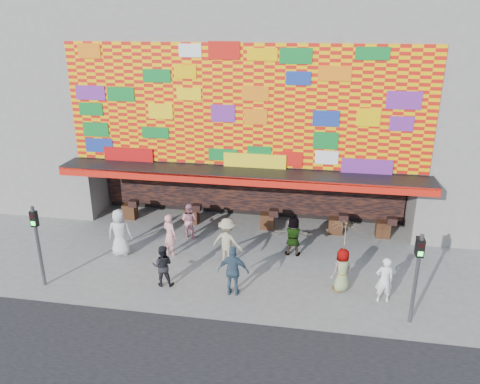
# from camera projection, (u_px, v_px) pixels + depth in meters

# --- Properties ---
(ground) EXTENTS (90.00, 90.00, 0.00)m
(ground) POSITION_uv_depth(u_px,v_px,m) (225.00, 279.00, 16.96)
(ground) COLOR slate
(ground) RESTS_ON ground
(shop_building) EXTENTS (15.20, 9.40, 10.00)m
(shop_building) POSITION_uv_depth(u_px,v_px,m) (258.00, 98.00, 22.67)
(shop_building) COLOR gray
(shop_building) RESTS_ON ground
(neighbor_left) EXTENTS (11.00, 8.00, 12.00)m
(neighbor_left) POSITION_uv_depth(u_px,v_px,m) (11.00, 77.00, 24.36)
(neighbor_left) COLOR gray
(neighbor_left) RESTS_ON ground
(signal_left) EXTENTS (0.22, 0.20, 3.00)m
(signal_left) POSITION_uv_depth(u_px,v_px,m) (37.00, 237.00, 15.93)
(signal_left) COLOR #59595B
(signal_left) RESTS_ON ground
(signal_right) EXTENTS (0.22, 0.20, 3.00)m
(signal_right) POSITION_uv_depth(u_px,v_px,m) (417.00, 269.00, 13.92)
(signal_right) COLOR #59595B
(signal_right) RESTS_ON ground
(ped_a) EXTENTS (1.03, 0.77, 1.91)m
(ped_a) POSITION_uv_depth(u_px,v_px,m) (120.00, 232.00, 18.39)
(ped_a) COLOR beige
(ped_a) RESTS_ON ground
(ped_b) EXTENTS (0.76, 0.66, 1.75)m
(ped_b) POSITION_uv_depth(u_px,v_px,m) (170.00, 235.00, 18.38)
(ped_b) COLOR pink
(ped_b) RESTS_ON ground
(ped_c) EXTENTS (0.82, 0.68, 1.52)m
(ped_c) POSITION_uv_depth(u_px,v_px,m) (163.00, 266.00, 16.32)
(ped_c) COLOR black
(ped_c) RESTS_ON ground
(ped_d) EXTENTS (1.32, 0.92, 1.87)m
(ped_d) POSITION_uv_depth(u_px,v_px,m) (227.00, 241.00, 17.70)
(ped_d) COLOR tan
(ped_d) RESTS_ON ground
(ped_e) EXTENTS (1.06, 0.45, 1.80)m
(ped_e) POSITION_uv_depth(u_px,v_px,m) (233.00, 271.00, 15.70)
(ped_e) COLOR #395065
(ped_e) RESTS_ON ground
(ped_f) EXTENTS (1.53, 0.52, 1.64)m
(ped_f) POSITION_uv_depth(u_px,v_px,m) (293.00, 236.00, 18.42)
(ped_f) COLOR gray
(ped_f) RESTS_ON ground
(ped_g) EXTENTS (0.92, 0.86, 1.57)m
(ped_g) POSITION_uv_depth(u_px,v_px,m) (342.00, 270.00, 15.99)
(ped_g) COLOR gray
(ped_g) RESTS_ON ground
(ped_h) EXTENTS (0.64, 0.46, 1.61)m
(ped_h) POSITION_uv_depth(u_px,v_px,m) (384.00, 280.00, 15.34)
(ped_h) COLOR white
(ped_h) RESTS_ON ground
(ped_i) EXTENTS (0.87, 0.75, 1.53)m
(ped_i) POSITION_uv_depth(u_px,v_px,m) (189.00, 220.00, 19.97)
(ped_i) COLOR pink
(ped_i) RESTS_ON ground
(parasol) EXTENTS (1.20, 1.21, 1.83)m
(parasol) POSITION_uv_depth(u_px,v_px,m) (345.00, 234.00, 15.52)
(parasol) COLOR #DBB98A
(parasol) RESTS_ON ground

